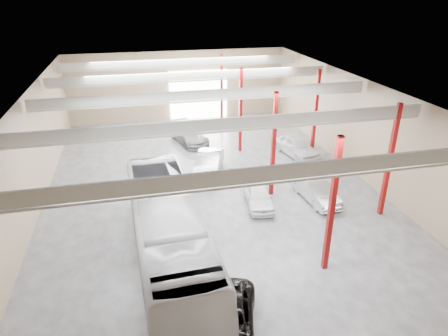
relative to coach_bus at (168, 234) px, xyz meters
name	(u,v)px	position (x,y,z in m)	size (l,w,h in m)	color
depot_shell	(210,116)	(3.79, 8.48, 3.13)	(22.12, 32.12, 7.06)	#414246
coach_bus	(168,234)	(0.00, 0.00, 0.00)	(3.10, 13.25, 3.69)	silver
black_sedan	(227,322)	(1.74, -5.00, -1.17)	(2.24, 4.85, 1.35)	black
car_row_a	(259,195)	(6.16, 4.75, -1.17)	(1.59, 3.95, 1.35)	white
car_row_b	(208,164)	(3.94, 9.95, -1.02)	(1.74, 4.99, 1.64)	#AEAEB3
car_row_c	(189,134)	(3.53, 17.00, -1.08)	(2.14, 5.26, 1.53)	gray
car_right_near	(316,190)	(10.00, 4.49, -1.14)	(1.49, 4.26, 1.40)	#AAAAAF
car_right_far	(297,146)	(11.75, 11.95, -1.02)	(1.95, 4.85, 1.65)	silver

